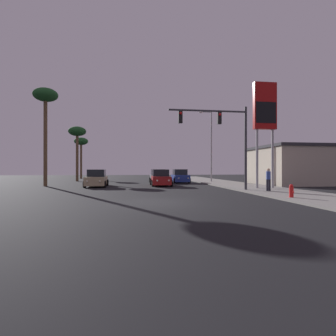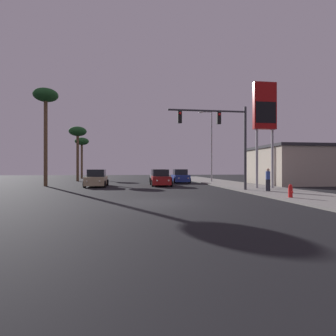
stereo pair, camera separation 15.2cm
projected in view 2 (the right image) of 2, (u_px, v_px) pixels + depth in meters
The scene contains 15 objects.
ground_plane at pixel (154, 202), 13.74m from camera, with size 120.00×120.00×0.00m, color black.
sidewalk_right at pixel (246, 187), 24.89m from camera, with size 5.00×60.00×0.12m.
building_gas_station at pixel (303, 165), 29.66m from camera, with size 10.30×8.30×4.30m.
car_grey at pixel (158, 177), 32.32m from camera, with size 2.04×4.33×1.68m.
car_blue at pixel (180, 177), 32.88m from camera, with size 2.04×4.33×1.68m.
car_tan at pixel (97, 179), 25.68m from camera, with size 2.04×4.32×1.68m.
car_red at pixel (161, 178), 27.00m from camera, with size 2.04×4.34×1.68m.
traffic_light_mast at pixel (224, 131), 20.26m from camera, with size 6.23×0.36×6.50m.
street_lamp at pixel (211, 142), 33.31m from camera, with size 1.74×0.24×9.00m.
gas_station_sign at pixel (265, 112), 22.26m from camera, with size 2.00×0.42×9.00m.
fire_hydrant at pixel (290, 191), 14.96m from camera, with size 0.24×0.34×0.76m.
pedestrian_on_sidewalk at pixel (268, 179), 19.29m from camera, with size 0.34×0.32×1.67m.
palm_tree_near at pixel (46, 101), 26.35m from camera, with size 2.40×2.40×9.86m.
palm_tree_far at pixel (82, 143), 46.14m from camera, with size 2.40×2.40×7.25m.
palm_tree_mid at pixel (78, 134), 36.40m from camera, with size 2.40×2.40×7.62m.
Camera 2 is at (-1.08, -13.72, 1.77)m, focal length 28.00 mm.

